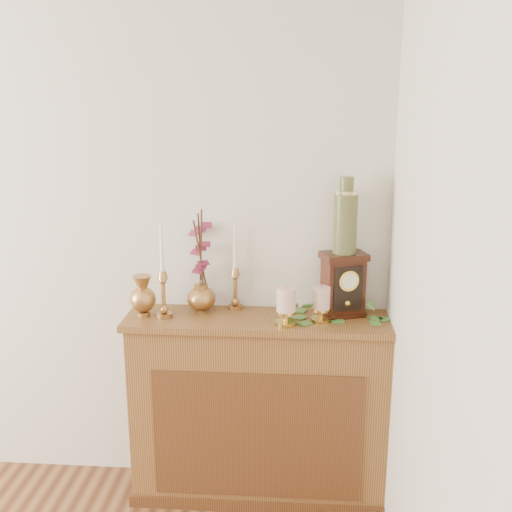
# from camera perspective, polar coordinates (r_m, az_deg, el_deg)

# --- Properties ---
(console_shelf) EXTENTS (1.24, 0.34, 0.93)m
(console_shelf) POSITION_cam_1_polar(r_m,az_deg,el_deg) (2.98, 0.28, -14.77)
(console_shelf) COLOR brown
(console_shelf) RESTS_ON ground
(candlestick_left) EXTENTS (0.08, 0.08, 0.45)m
(candlestick_left) POSITION_cam_1_polar(r_m,az_deg,el_deg) (2.76, -8.84, -2.88)
(candlestick_left) COLOR #B78749
(candlestick_left) RESTS_ON console_shelf
(candlestick_center) EXTENTS (0.07, 0.07, 0.41)m
(candlestick_center) POSITION_cam_1_polar(r_m,az_deg,el_deg) (2.85, -2.00, -2.46)
(candlestick_center) COLOR #B78749
(candlestick_center) RESTS_ON console_shelf
(bud_vase) EXTENTS (0.12, 0.12, 0.19)m
(bud_vase) POSITION_cam_1_polar(r_m,az_deg,el_deg) (2.81, -10.72, -3.80)
(bud_vase) COLOR #B78749
(bud_vase) RESTS_ON console_shelf
(ginger_jar) EXTENTS (0.20, 0.22, 0.50)m
(ginger_jar) POSITION_cam_1_polar(r_m,az_deg,el_deg) (2.83, -5.25, -0.73)
(ginger_jar) COLOR #B78749
(ginger_jar) RESTS_ON console_shelf
(pillar_candle_left) EXTENTS (0.10, 0.10, 0.18)m
(pillar_candle_left) POSITION_cam_1_polar(r_m,az_deg,el_deg) (2.66, 2.88, -4.62)
(pillar_candle_left) COLOR gold
(pillar_candle_left) RESTS_ON console_shelf
(pillar_candle_right) EXTENTS (0.09, 0.09, 0.17)m
(pillar_candle_right) POSITION_cam_1_polar(r_m,az_deg,el_deg) (2.71, 6.23, -4.41)
(pillar_candle_right) COLOR gold
(pillar_candle_right) RESTS_ON console_shelf
(ivy_garland) EXTENTS (0.48, 0.19, 0.09)m
(ivy_garland) POSITION_cam_1_polar(r_m,az_deg,el_deg) (2.80, 9.54, -5.53)
(ivy_garland) COLOR #3F772D
(ivy_garland) RESTS_ON console_shelf
(mantel_clock) EXTENTS (0.23, 0.20, 0.30)m
(mantel_clock) POSITION_cam_1_polar(r_m,az_deg,el_deg) (2.79, 8.29, -2.73)
(mantel_clock) COLOR #35140A
(mantel_clock) RESTS_ON console_shelf
(ceramic_vase) EXTENTS (0.11, 0.11, 0.35)m
(ceramic_vase) POSITION_cam_1_polar(r_m,az_deg,el_deg) (2.72, 8.50, 3.47)
(ceramic_vase) COLOR #1A3425
(ceramic_vase) RESTS_ON mantel_clock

